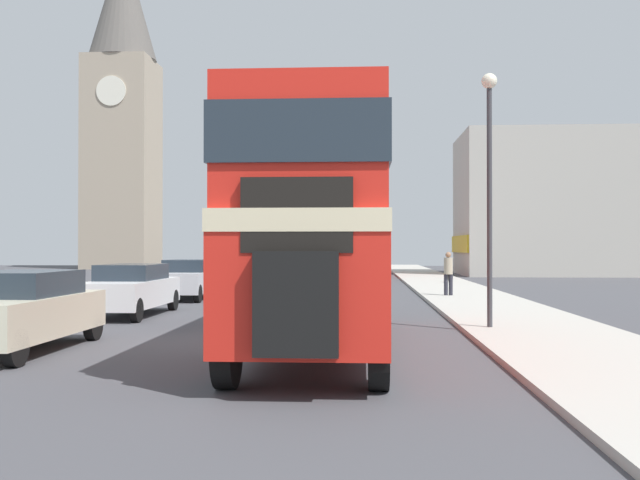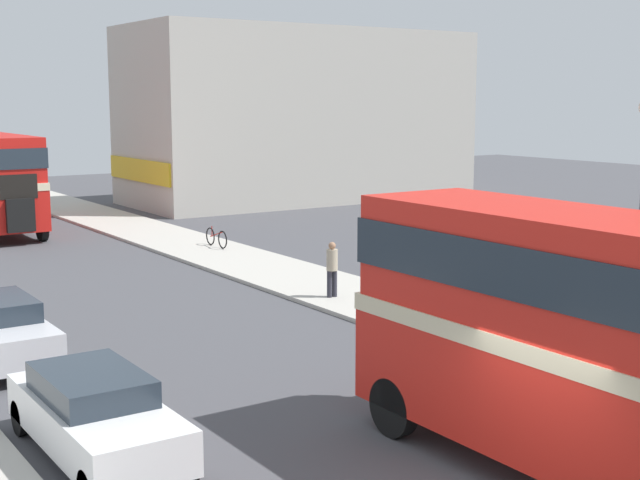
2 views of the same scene
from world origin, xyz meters
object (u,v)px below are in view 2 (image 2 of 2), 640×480
(double_decker_bus, at_px, (631,341))
(car_parked_mid, at_px, (95,414))
(bicycle_on_pavement, at_px, (216,238))
(pedestrian_walking, at_px, (332,266))

(double_decker_bus, relative_size, car_parked_mid, 2.29)
(car_parked_mid, bearing_deg, bicycle_on_pavement, 57.20)
(pedestrian_walking, relative_size, bicycle_on_pavement, 0.94)
(double_decker_bus, distance_m, pedestrian_walking, 14.20)
(double_decker_bus, bearing_deg, pedestrian_walking, 73.03)
(car_parked_mid, distance_m, pedestrian_walking, 12.38)
(double_decker_bus, bearing_deg, bicycle_on_pavement, 76.98)
(pedestrian_walking, bearing_deg, double_decker_bus, -106.97)
(bicycle_on_pavement, bearing_deg, double_decker_bus, -103.02)
(pedestrian_walking, bearing_deg, bicycle_on_pavement, 82.53)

